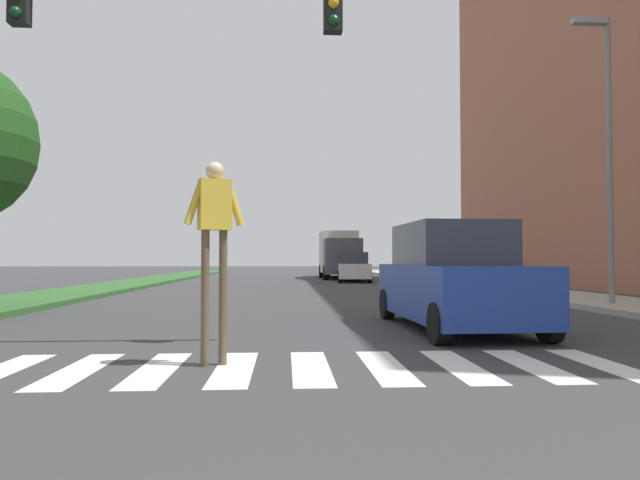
# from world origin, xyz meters

# --- Properties ---
(ground_plane) EXTENTS (140.00, 140.00, 0.00)m
(ground_plane) POSITION_xyz_m (0.00, 30.00, 0.00)
(ground_plane) COLOR #38383A
(crosswalk) EXTENTS (7.65, 2.20, 0.01)m
(crosswalk) POSITION_xyz_m (0.00, 7.28, 0.00)
(crosswalk) COLOR silver
(crosswalk) RESTS_ON ground_plane
(median_strip) EXTENTS (2.89, 64.00, 0.15)m
(median_strip) POSITION_xyz_m (-7.82, 28.00, 0.07)
(median_strip) COLOR #2D5B28
(median_strip) RESTS_ON ground_plane
(sidewalk_right) EXTENTS (3.00, 64.00, 0.15)m
(sidewalk_right) POSITION_xyz_m (8.66, 28.00, 0.07)
(sidewalk_right) COLOR #9E9991
(sidewalk_right) RESTS_ON ground_plane
(traffic_light_gantry) EXTENTS (8.42, 0.30, 6.00)m
(traffic_light_gantry) POSITION_xyz_m (-4.23, 8.87, 4.34)
(traffic_light_gantry) COLOR gold
(traffic_light_gantry) RESTS_ON median_strip
(street_lamp_right) EXTENTS (1.02, 0.24, 7.50)m
(street_lamp_right) POSITION_xyz_m (8.07, 14.74, 4.59)
(street_lamp_right) COLOR slate
(street_lamp_right) RESTS_ON sidewalk_right
(pedestrian_performer) EXTENTS (0.73, 0.35, 2.49)m
(pedestrian_performer) POSITION_xyz_m (-1.17, 7.49, 1.66)
(pedestrian_performer) COLOR brown
(pedestrian_performer) RESTS_ON ground_plane
(suv_crossing) EXTENTS (2.10, 4.66, 1.97)m
(suv_crossing) POSITION_xyz_m (2.82, 10.90, 0.93)
(suv_crossing) COLOR navy
(suv_crossing) RESTS_ON ground_plane
(sedan_midblock) EXTENTS (2.17, 4.62, 1.67)m
(sedan_midblock) POSITION_xyz_m (3.59, 32.56, 0.78)
(sedan_midblock) COLOR silver
(sedan_midblock) RESTS_ON ground_plane
(sedan_distant) EXTENTS (2.14, 4.63, 1.75)m
(sedan_distant) POSITION_xyz_m (3.36, 41.85, 0.81)
(sedan_distant) COLOR #B7B7BC
(sedan_distant) RESTS_ON ground_plane
(truck_box_delivery) EXTENTS (2.40, 6.20, 3.10)m
(truck_box_delivery) POSITION_xyz_m (3.22, 37.56, 1.63)
(truck_box_delivery) COLOR #474C51
(truck_box_delivery) RESTS_ON ground_plane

